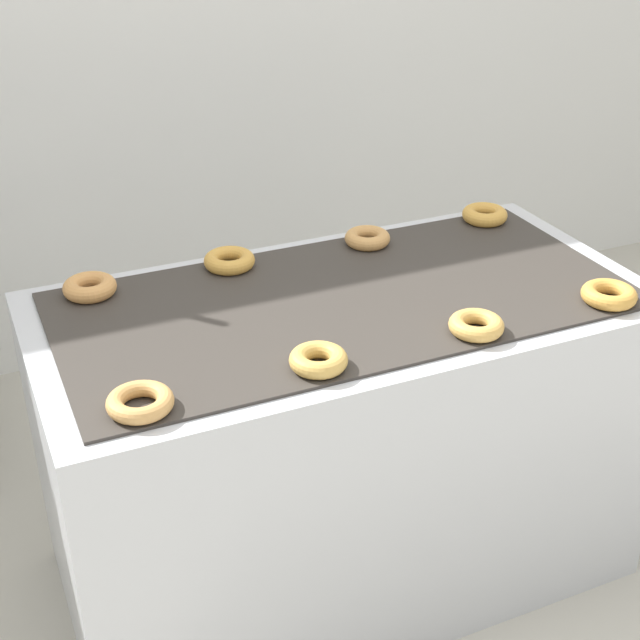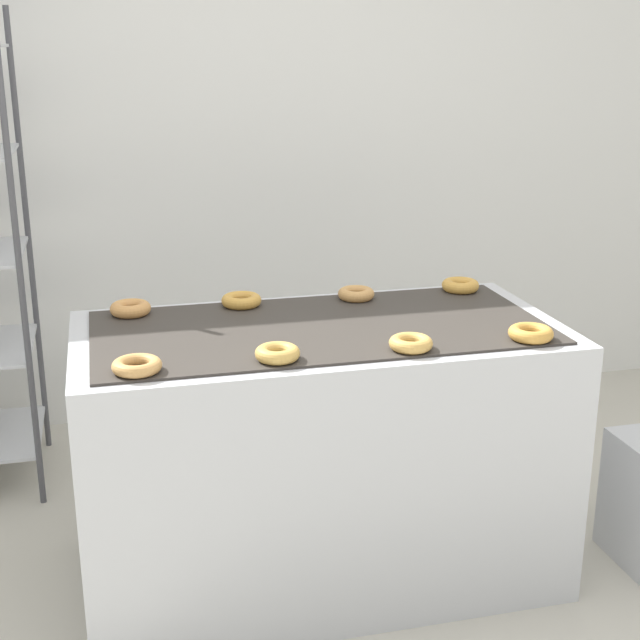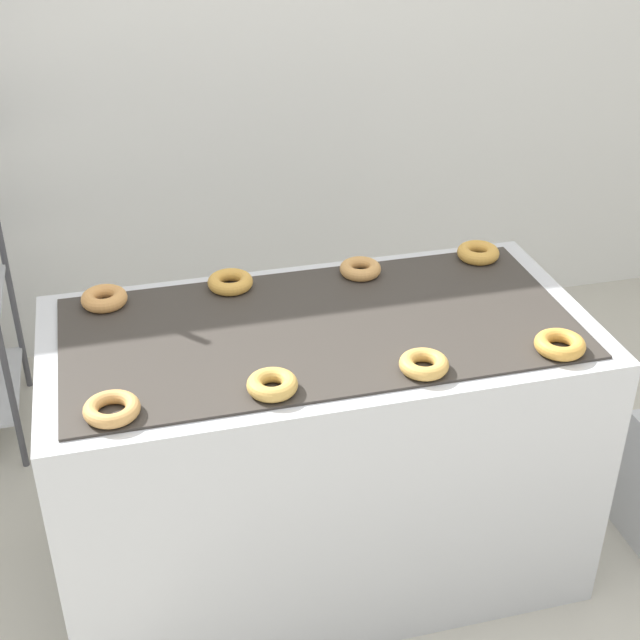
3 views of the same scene
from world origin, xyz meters
The scene contains 9 objects.
fryer_machine centered at (0.00, 0.63, 0.43)m, with size 1.52×0.77×0.87m.
donut_near_left centered at (-0.57, 0.36, 0.89)m, with size 0.13×0.13×0.04m, color tan.
donut_near_midleft centered at (-0.19, 0.36, 0.89)m, with size 0.13×0.13×0.04m, color gold.
donut_near_midright centered at (0.20, 0.36, 0.89)m, with size 0.13×0.13×0.04m, color #DCA751.
donut_near_right centered at (0.58, 0.36, 0.89)m, with size 0.13×0.13×0.04m, color gold.
donut_far_left centered at (-0.57, 0.90, 0.89)m, with size 0.13×0.13×0.04m, color #D79550.
donut_far_midleft centered at (-0.20, 0.91, 0.89)m, with size 0.13×0.13×0.04m, color gold.
donut_far_midright centered at (0.20, 0.90, 0.89)m, with size 0.13×0.13×0.04m, color tan.
donut_far_right centered at (0.59, 0.91, 0.89)m, with size 0.13×0.13×0.04m, color gold.
Camera 1 is at (-0.84, -1.12, 1.87)m, focal length 50.00 mm.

